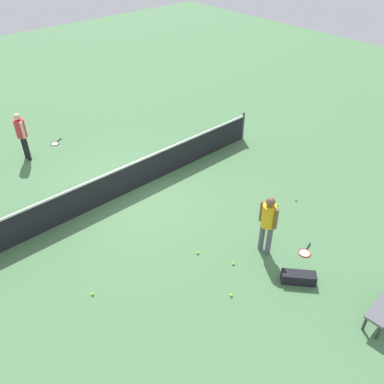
{
  "coord_description": "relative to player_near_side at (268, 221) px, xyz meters",
  "views": [
    {
      "loc": [
        -5.41,
        -8.87,
        7.4
      ],
      "look_at": [
        0.5,
        -2.22,
        0.9
      ],
      "focal_mm": 37.94,
      "sensor_mm": 36.0,
      "label": 1
    }
  ],
  "objects": [
    {
      "name": "court_net",
      "position": [
        -1.0,
        4.45,
        -0.51
      ],
      "size": [
        10.09,
        0.09,
        1.07
      ],
      "color": "#4C4C51",
      "rests_on": "ground_plane"
    },
    {
      "name": "tennis_ball_near_player",
      "position": [
        2.36,
        0.73,
        -0.98
      ],
      "size": [
        0.07,
        0.07,
        0.07
      ],
      "primitive_type": "sphere",
      "color": "#C6E033",
      "rests_on": "ground_plane"
    },
    {
      "name": "tennis_racket_far_player",
      "position": [
        -1.45,
        8.77,
        -1.0
      ],
      "size": [
        0.59,
        0.44,
        0.03
      ],
      "color": "black",
      "rests_on": "ground_plane"
    },
    {
      "name": "player_near_side",
      "position": [
        0.0,
        0.0,
        0.0
      ],
      "size": [
        0.36,
        0.52,
        1.7
      ],
      "color": "#595960",
      "rests_on": "ground_plane"
    },
    {
      "name": "tennis_ball_stray_left",
      "position": [
        -4.05,
        1.66,
        -0.98
      ],
      "size": [
        0.07,
        0.07,
        0.07
      ],
      "primitive_type": "sphere",
      "color": "#C6E033",
      "rests_on": "ground_plane"
    },
    {
      "name": "equipment_bag",
      "position": [
        -0.18,
        -1.25,
        -0.87
      ],
      "size": [
        0.74,
        0.78,
        0.28
      ],
      "color": "black",
      "rests_on": "ground_plane"
    },
    {
      "name": "ground_plane",
      "position": [
        -1.0,
        4.45,
        -1.01
      ],
      "size": [
        40.0,
        40.0,
        0.0
      ],
      "primitive_type": "plane",
      "color": "#4C7A4C"
    },
    {
      "name": "tennis_ball_baseline",
      "position": [
        1.75,
        0.96,
        -0.98
      ],
      "size": [
        0.07,
        0.07,
        0.07
      ],
      "primitive_type": "sphere",
      "color": "#C6E033",
      "rests_on": "ground_plane"
    },
    {
      "name": "tennis_ball_stray_right",
      "position": [
        -1.35,
        1.04,
        -0.98
      ],
      "size": [
        0.07,
        0.07,
        0.07
      ],
      "primitive_type": "sphere",
      "color": "#C6E033",
      "rests_on": "ground_plane"
    },
    {
      "name": "tennis_ball_midcourt",
      "position": [
        -0.95,
        0.18,
        -0.98
      ],
      "size": [
        0.07,
        0.07,
        0.07
      ],
      "primitive_type": "sphere",
      "color": "#C6E033",
      "rests_on": "ground_plane"
    },
    {
      "name": "player_far_side",
      "position": [
        -2.63,
        8.43,
        0.0
      ],
      "size": [
        0.34,
        0.52,
        1.7
      ],
      "color": "black",
      "rests_on": "ground_plane"
    },
    {
      "name": "tennis_racket_near_player",
      "position": [
        0.73,
        -0.76,
        -1.0
      ],
      "size": [
        0.61,
        0.39,
        0.03
      ],
      "color": "red",
      "rests_on": "ground_plane"
    },
    {
      "name": "tennis_ball_by_net",
      "position": [
        -1.7,
        -0.48,
        -0.98
      ],
      "size": [
        0.07,
        0.07,
        0.07
      ],
      "primitive_type": "sphere",
      "color": "#C6E033",
      "rests_on": "ground_plane"
    }
  ]
}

